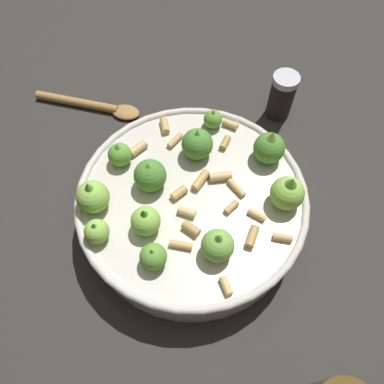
% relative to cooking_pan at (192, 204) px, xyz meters
% --- Properties ---
extents(ground_plane, '(2.40, 2.40, 0.00)m').
position_rel_cooking_pan_xyz_m(ground_plane, '(-0.00, -0.00, -0.05)').
color(ground_plane, '#2D2B28').
extents(cooking_pan, '(0.33, 0.33, 0.13)m').
position_rel_cooking_pan_xyz_m(cooking_pan, '(0.00, 0.00, 0.00)').
color(cooking_pan, beige).
rests_on(cooking_pan, ground).
extents(pepper_shaker, '(0.05, 0.05, 0.09)m').
position_rel_cooking_pan_xyz_m(pepper_shaker, '(0.27, -0.03, -0.00)').
color(pepper_shaker, black).
rests_on(pepper_shaker, ground).
extents(wooden_spoon, '(0.08, 0.20, 0.02)m').
position_rel_cooking_pan_xyz_m(wooden_spoon, '(0.11, 0.27, -0.04)').
color(wooden_spoon, '#9E703D').
rests_on(wooden_spoon, ground).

